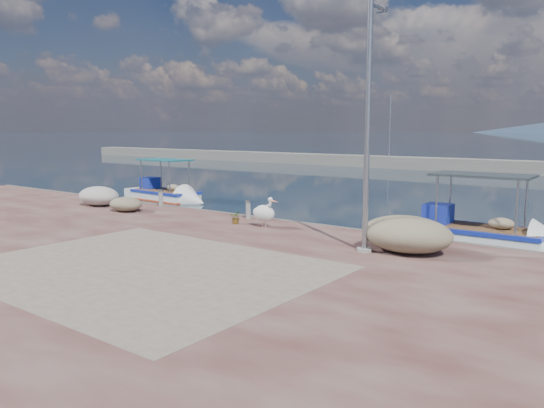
{
  "coord_description": "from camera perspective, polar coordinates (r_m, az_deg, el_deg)",
  "views": [
    {
      "loc": [
        11.57,
        -11.55,
        4.03
      ],
      "look_at": [
        0.0,
        3.8,
        1.3
      ],
      "focal_mm": 35.0,
      "sensor_mm": 36.0,
      "label": 1
    }
  ],
  "objects": [
    {
      "name": "net_pile_a",
      "position": [
        25.9,
        -18.14,
        0.83
      ],
      "size": [
        2.16,
        1.57,
        0.88
      ],
      "primitive_type": "ellipsoid",
      "color": "beige",
      "rests_on": "quay"
    },
    {
      "name": "potted_plant",
      "position": [
        19.87,
        -3.88,
        -1.46
      ],
      "size": [
        0.55,
        0.52,
        0.48
      ],
      "primitive_type": "imported",
      "rotation": [
        0.0,
        0.0,
        0.43
      ],
      "color": "#33722D",
      "rests_on": "quay"
    },
    {
      "name": "bollard_near",
      "position": [
        21.0,
        -2.58,
        -0.51
      ],
      "size": [
        0.24,
        0.24,
        0.73
      ],
      "color": "gray",
      "rests_on": "quay"
    },
    {
      "name": "boat_right",
      "position": [
        20.21,
        21.2,
        -3.32
      ],
      "size": [
        6.03,
        2.09,
        2.89
      ],
      "rotation": [
        0.0,
        0.0,
        0.02
      ],
      "color": "white",
      "rests_on": "ground"
    },
    {
      "name": "net_pile_c",
      "position": [
        15.76,
        14.24,
        -3.15
      ],
      "size": [
        2.68,
        1.92,
        1.05
      ],
      "primitive_type": "ellipsoid",
      "color": "tan",
      "rests_on": "quay"
    },
    {
      "name": "boat_left",
      "position": [
        30.95,
        -11.43,
        0.84
      ],
      "size": [
        5.74,
        2.12,
        2.72
      ],
      "rotation": [
        0.0,
        0.0,
        -0.05
      ],
      "color": "white",
      "rests_on": "ground"
    },
    {
      "name": "quay",
      "position": [
        13.37,
        -26.54,
        -9.21
      ],
      "size": [
        44.0,
        22.0,
        0.5
      ],
      "primitive_type": "cube",
      "color": "#4B2320",
      "rests_on": "ground"
    },
    {
      "name": "lamp_post",
      "position": [
        15.29,
        10.25,
        7.09
      ],
      "size": [
        0.44,
        0.96,
        7.0
      ],
      "color": "gray",
      "rests_on": "quay"
    },
    {
      "name": "bollard_far",
      "position": [
        24.8,
        -11.88,
        0.72
      ],
      "size": [
        0.26,
        0.26,
        0.79
      ],
      "color": "gray",
      "rests_on": "quay"
    },
    {
      "name": "pelican",
      "position": [
        19.08,
        -0.81,
        -0.96
      ],
      "size": [
        1.17,
        0.61,
        1.12
      ],
      "rotation": [
        0.0,
        0.0,
        -0.1
      ],
      "color": "tan",
      "rests_on": "quay"
    },
    {
      "name": "breakwater",
      "position": [
        52.94,
        24.35,
        3.65
      ],
      "size": [
        120.0,
        2.2,
        7.5
      ],
      "color": "gray",
      "rests_on": "ground"
    },
    {
      "name": "ground",
      "position": [
        16.83,
        -7.85,
        -5.84
      ],
      "size": [
        1400.0,
        1400.0,
        0.0
      ],
      "primitive_type": "plane",
      "color": "#162635",
      "rests_on": "ground"
    },
    {
      "name": "net_pile_b",
      "position": [
        23.73,
        -15.46,
        -0.02
      ],
      "size": [
        1.58,
        1.23,
        0.61
      ],
      "primitive_type": "ellipsoid",
      "color": "tan",
      "rests_on": "quay"
    },
    {
      "name": "quay_patch",
      "position": [
        14.04,
        -13.66,
        -6.69
      ],
      "size": [
        9.0,
        7.0,
        0.01
      ],
      "primitive_type": "cube",
      "color": "gray",
      "rests_on": "quay"
    }
  ]
}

